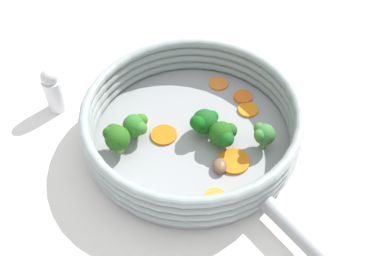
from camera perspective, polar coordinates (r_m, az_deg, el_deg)
name	(u,v)px	position (r m, az deg, el deg)	size (l,w,h in m)	color
ground_plane	(192,141)	(0.72, 0.00, -1.64)	(4.00, 4.00, 0.00)	white
skillet	(192,138)	(0.72, 0.00, -1.22)	(0.32, 0.32, 0.02)	#939699
skillet_rim_wall	(192,121)	(0.69, 0.00, 0.92)	(0.34, 0.34, 0.06)	#909C9B
skillet_handle	(313,249)	(0.61, 15.12, -14.60)	(0.02, 0.02, 0.19)	#999B9E
skillet_rivet_left	(231,213)	(0.62, 4.94, -10.69)	(0.01, 0.01, 0.01)	#98929D
skillet_rivet_right	(279,179)	(0.66, 10.98, -6.39)	(0.01, 0.01, 0.01)	#959698
carrot_slice_0	(234,161)	(0.68, 5.32, -4.22)	(0.05, 0.05, 0.00)	orange
carrot_slice_1	(243,97)	(0.77, 6.49, 3.94)	(0.03, 0.03, 0.01)	orange
carrot_slice_2	(219,84)	(0.79, 3.39, 5.65)	(0.03, 0.03, 0.00)	orange
carrot_slice_3	(215,198)	(0.64, 2.96, -8.92)	(0.03, 0.03, 0.01)	orange
carrot_slice_4	(248,110)	(0.75, 7.12, 2.32)	(0.03, 0.03, 0.00)	orange
carrot_slice_5	(135,126)	(0.72, -7.28, 0.23)	(0.04, 0.04, 0.00)	orange
carrot_slice_6	(164,135)	(0.71, -3.59, -0.87)	(0.04, 0.04, 0.00)	orange
broccoli_floret_0	(116,137)	(0.68, -9.59, -1.09)	(0.04, 0.04, 0.05)	#8AAD5C
broccoli_floret_1	(263,134)	(0.68, 9.03, -0.79)	(0.03, 0.03, 0.05)	#759D4F
broccoli_floret_2	(136,125)	(0.69, -7.15, 0.36)	(0.04, 0.04, 0.04)	#5F8951
broccoli_floret_3	(224,134)	(0.68, 4.05, -0.80)	(0.04, 0.04, 0.04)	#84AF6D
broccoli_floret_4	(204,122)	(0.69, 1.47, 0.75)	(0.04, 0.04, 0.04)	#8DAA66
mushroom_piece_0	(220,166)	(0.66, 3.54, -4.79)	(0.03, 0.02, 0.01)	brown
salt_shaker	(53,90)	(0.78, -17.19, 4.65)	(0.03, 0.03, 0.08)	white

